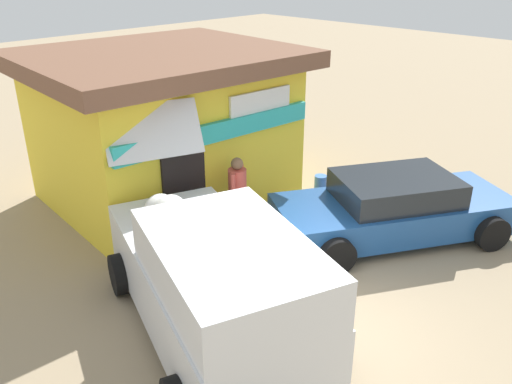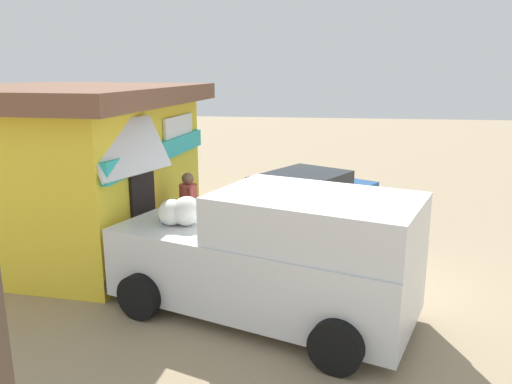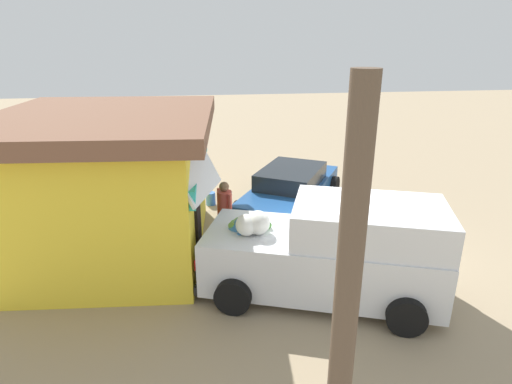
{
  "view_description": "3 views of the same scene",
  "coord_description": "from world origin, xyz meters",
  "px_view_note": "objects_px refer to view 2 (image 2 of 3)",
  "views": [
    {
      "loc": [
        -5.02,
        -3.95,
        5.06
      ],
      "look_at": [
        1.41,
        2.45,
        0.92
      ],
      "focal_mm": 37.21,
      "sensor_mm": 36.0,
      "label": 1
    },
    {
      "loc": [
        -7.93,
        0.06,
        3.55
      ],
      "look_at": [
        1.32,
        1.35,
        1.26
      ],
      "focal_mm": 35.37,
      "sensor_mm": 36.0,
      "label": 2
    },
    {
      "loc": [
        -7.97,
        3.16,
        4.7
      ],
      "look_at": [
        1.6,
        1.81,
        1.18
      ],
      "focal_mm": 29.75,
      "sensor_mm": 36.0,
      "label": 3
    }
  ],
  "objects_px": {
    "storefront_bar": "(67,166)",
    "delivery_van": "(272,254)",
    "customer_bending": "(166,236)",
    "unloaded_banana_pile": "(96,260)",
    "vendor_standing": "(189,208)",
    "paint_bucket": "(211,207)",
    "parked_sedan": "(301,202)"
  },
  "relations": [
    {
      "from": "delivery_van",
      "to": "parked_sedan",
      "type": "distance_m",
      "value": 4.38
    },
    {
      "from": "storefront_bar",
      "to": "unloaded_banana_pile",
      "type": "bearing_deg",
      "value": -139.62
    },
    {
      "from": "storefront_bar",
      "to": "paint_bucket",
      "type": "xyz_separation_m",
      "value": [
        2.6,
        -2.29,
        -1.47
      ]
    },
    {
      "from": "vendor_standing",
      "to": "unloaded_banana_pile",
      "type": "height_order",
      "value": "vendor_standing"
    },
    {
      "from": "parked_sedan",
      "to": "unloaded_banana_pile",
      "type": "relative_size",
      "value": 4.96
    },
    {
      "from": "storefront_bar",
      "to": "customer_bending",
      "type": "height_order",
      "value": "storefront_bar"
    },
    {
      "from": "storefront_bar",
      "to": "paint_bucket",
      "type": "relative_size",
      "value": 14.59
    },
    {
      "from": "delivery_van",
      "to": "unloaded_banana_pile",
      "type": "relative_size",
      "value": 5.35
    },
    {
      "from": "customer_bending",
      "to": "paint_bucket",
      "type": "xyz_separation_m",
      "value": [
        4.42,
        0.3,
        -0.74
      ]
    },
    {
      "from": "storefront_bar",
      "to": "unloaded_banana_pile",
      "type": "distance_m",
      "value": 2.19
    },
    {
      "from": "unloaded_banana_pile",
      "to": "delivery_van",
      "type": "bearing_deg",
      "value": -109.6
    },
    {
      "from": "customer_bending",
      "to": "unloaded_banana_pile",
      "type": "bearing_deg",
      "value": 69.73
    },
    {
      "from": "parked_sedan",
      "to": "customer_bending",
      "type": "xyz_separation_m",
      "value": [
        -3.74,
        1.98,
        0.33
      ]
    },
    {
      "from": "storefront_bar",
      "to": "parked_sedan",
      "type": "height_order",
      "value": "storefront_bar"
    },
    {
      "from": "delivery_van",
      "to": "parked_sedan",
      "type": "bearing_deg",
      "value": -2.58
    },
    {
      "from": "vendor_standing",
      "to": "customer_bending",
      "type": "bearing_deg",
      "value": -177.87
    },
    {
      "from": "delivery_van",
      "to": "unloaded_banana_pile",
      "type": "xyz_separation_m",
      "value": [
        1.18,
        3.3,
        -0.72
      ]
    },
    {
      "from": "unloaded_banana_pile",
      "to": "paint_bucket",
      "type": "distance_m",
      "value": 4.05
    },
    {
      "from": "vendor_standing",
      "to": "unloaded_banana_pile",
      "type": "distance_m",
      "value": 1.93
    },
    {
      "from": "storefront_bar",
      "to": "delivery_van",
      "type": "xyz_separation_m",
      "value": [
        -2.43,
        -4.37,
        -0.72
      ]
    },
    {
      "from": "customer_bending",
      "to": "unloaded_banana_pile",
      "type": "relative_size",
      "value": 1.6
    },
    {
      "from": "unloaded_banana_pile",
      "to": "vendor_standing",
      "type": "bearing_deg",
      "value": -54.73
    },
    {
      "from": "unloaded_banana_pile",
      "to": "paint_bucket",
      "type": "xyz_separation_m",
      "value": [
        3.86,
        -1.22,
        -0.04
      ]
    },
    {
      "from": "paint_bucket",
      "to": "delivery_van",
      "type": "bearing_deg",
      "value": -157.51
    },
    {
      "from": "storefront_bar",
      "to": "delivery_van",
      "type": "distance_m",
      "value": 5.05
    },
    {
      "from": "storefront_bar",
      "to": "delivery_van",
      "type": "relative_size",
      "value": 1.09
    },
    {
      "from": "storefront_bar",
      "to": "customer_bending",
      "type": "xyz_separation_m",
      "value": [
        -1.81,
        -2.58,
        -0.74
      ]
    },
    {
      "from": "paint_bucket",
      "to": "unloaded_banana_pile",
      "type": "bearing_deg",
      "value": 162.47
    },
    {
      "from": "customer_bending",
      "to": "unloaded_banana_pile",
      "type": "xyz_separation_m",
      "value": [
        0.56,
        1.52,
        -0.7
      ]
    },
    {
      "from": "paint_bucket",
      "to": "vendor_standing",
      "type": "bearing_deg",
      "value": -175.16
    },
    {
      "from": "delivery_van",
      "to": "customer_bending",
      "type": "height_order",
      "value": "delivery_van"
    },
    {
      "from": "unloaded_banana_pile",
      "to": "parked_sedan",
      "type": "bearing_deg",
      "value": -47.72
    }
  ]
}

